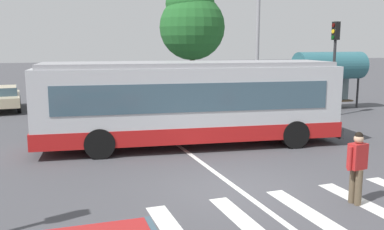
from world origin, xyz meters
TOP-DOWN VIEW (x-y plane):
  - ground_plane at (0.00, 0.00)m, footprint 160.00×160.00m
  - city_transit_bus at (0.39, 4.88)m, footprint 11.14×4.00m
  - pedestrian_crossing_street at (2.13, -1.87)m, footprint 0.58×0.33m
  - parked_car_champagne at (-6.75, 16.23)m, footprint 2.03×4.58m
  - parked_car_black at (-3.99, 15.82)m, footprint 2.32×4.68m
  - parked_car_blue at (-1.52, 16.28)m, footprint 2.01×4.57m
  - parked_car_white at (1.34, 15.92)m, footprint 2.05×4.59m
  - parked_car_charcoal at (4.03, 16.31)m, footprint 2.13×4.62m
  - parked_car_silver at (6.85, 15.73)m, footprint 1.99×4.56m
  - traffic_light_far_corner at (9.38, 8.40)m, footprint 0.33×0.32m
  - bus_stop_shelter at (10.67, 10.41)m, footprint 4.19×1.54m
  - twin_arm_street_lamp at (6.27, 10.76)m, footprint 4.30×0.32m
  - background_tree_right at (5.72, 19.62)m, footprint 4.68×4.68m
  - crosswalk_painted_stripes at (0.79, -2.07)m, footprint 6.68×3.18m
  - lane_center_line at (-0.01, 2.00)m, footprint 0.16×24.00m

SIDE VIEW (x-z plane):
  - ground_plane at x=0.00m, z-range 0.00..0.00m
  - lane_center_line at x=-0.01m, z-range 0.00..0.01m
  - crosswalk_painted_stripes at x=0.79m, z-range 0.00..0.01m
  - parked_car_champagne at x=-6.75m, z-range 0.09..1.44m
  - parked_car_black at x=-3.99m, z-range 0.09..1.44m
  - parked_car_blue at x=-1.52m, z-range 0.09..1.44m
  - parked_car_white at x=1.34m, z-range 0.09..1.44m
  - parked_car_charcoal at x=4.03m, z-range 0.09..1.44m
  - parked_car_silver at x=6.85m, z-range 0.09..1.44m
  - pedestrian_crossing_street at x=2.13m, z-range 0.11..1.83m
  - city_transit_bus at x=0.39m, z-range 0.06..3.12m
  - bus_stop_shelter at x=10.67m, z-range 0.79..4.04m
  - traffic_light_far_corner at x=9.38m, z-range 0.81..5.60m
  - twin_arm_street_lamp at x=6.27m, z-range 1.00..9.37m
  - background_tree_right at x=5.72m, z-range 1.21..9.46m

